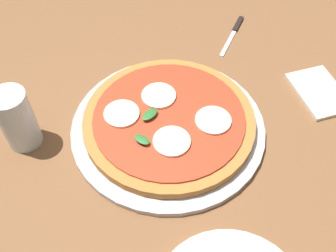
{
  "coord_description": "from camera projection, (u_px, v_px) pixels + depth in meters",
  "views": [
    {
      "loc": [
        0.49,
        -0.09,
        1.37
      ],
      "look_at": [
        0.03,
        -0.03,
        0.79
      ],
      "focal_mm": 42.35,
      "sensor_mm": 36.0,
      "label": 1
    }
  ],
  "objects": [
    {
      "name": "dining_table",
      "position": [
        183.0,
        146.0,
        0.85
      ],
      "size": [
        1.5,
        0.89,
        0.78
      ],
      "color": "brown",
      "rests_on": "ground_plane"
    },
    {
      "name": "serving_tray",
      "position": [
        168.0,
        127.0,
        0.75
      ],
      "size": [
        0.36,
        0.36,
        0.01
      ],
      "primitive_type": "cylinder",
      "color": "#B2B2B7",
      "rests_on": "dining_table"
    },
    {
      "name": "pizza",
      "position": [
        169.0,
        120.0,
        0.73
      ],
      "size": [
        0.32,
        0.32,
        0.03
      ],
      "color": "#B27033",
      "rests_on": "serving_tray"
    },
    {
      "name": "napkin",
      "position": [
        320.0,
        92.0,
        0.81
      ],
      "size": [
        0.14,
        0.11,
        0.01
      ],
      "primitive_type": "cube",
      "rotation": [
        0.0,
        0.0,
        0.19
      ],
      "color": "white",
      "rests_on": "dining_table"
    },
    {
      "name": "knife",
      "position": [
        234.0,
        31.0,
        0.93
      ],
      "size": [
        0.14,
        0.08,
        0.01
      ],
      "color": "black",
      "rests_on": "dining_table"
    },
    {
      "name": "glass_cup",
      "position": [
        17.0,
        119.0,
        0.69
      ],
      "size": [
        0.06,
        0.06,
        0.12
      ],
      "primitive_type": "cylinder",
      "color": "silver",
      "rests_on": "dining_table"
    }
  ]
}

